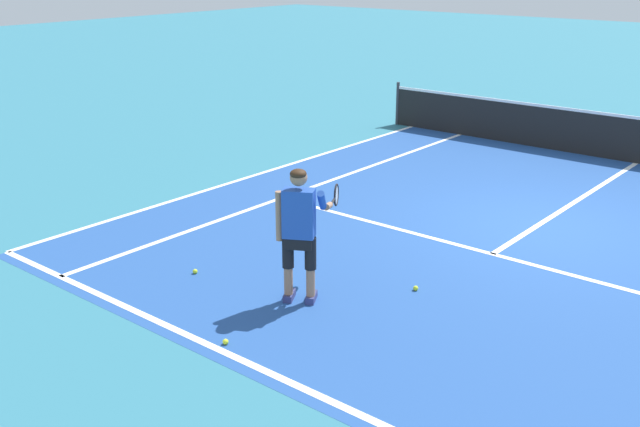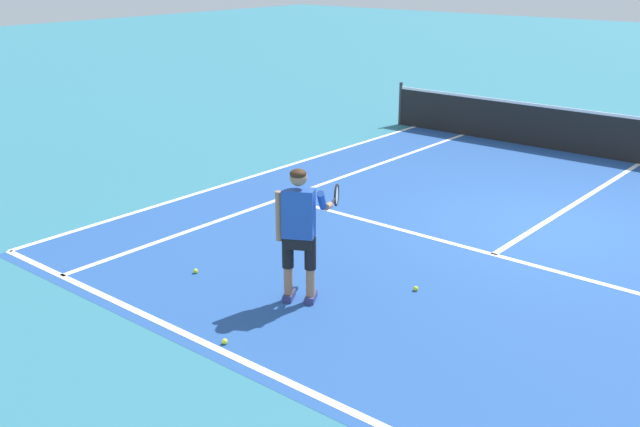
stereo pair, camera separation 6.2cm
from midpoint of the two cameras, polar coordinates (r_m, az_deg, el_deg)
ground_plane at (r=12.33m, az=16.19°, el=-0.91°), size 80.00×80.00×0.00m
court_inner_surface at (r=11.86m, az=15.12°, el=-1.61°), size 10.98×11.20×0.00m
line_baseline at (r=7.70m, az=-2.57°, el=-12.80°), size 10.98×0.10×0.01m
line_service at (r=11.01m, az=12.93°, el=-3.04°), size 8.23×0.10×0.01m
line_centre_service at (r=13.80m, az=18.99°, el=0.95°), size 0.10×6.40×0.01m
line_singles_left at (r=13.92m, az=-0.36°, el=2.18°), size 0.10×10.80×0.01m
line_doubles_left at (r=14.80m, az=-4.47°, el=3.16°), size 0.10×10.80×0.01m
tennis_net at (r=16.63m, az=23.19°, el=5.21°), size 11.96×0.08×1.07m
tennis_player at (r=8.97m, az=-1.74°, el=-0.96°), size 0.55×1.23×1.71m
tennis_ball_near_feet at (r=9.67m, az=7.16°, el=-5.70°), size 0.07×0.07×0.07m
tennis_ball_by_baseline at (r=10.23m, az=-9.72°, el=-4.40°), size 0.07×0.07×0.07m
tennis_ball_mid_court at (r=8.41m, az=-7.47°, el=-9.73°), size 0.07×0.07×0.07m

